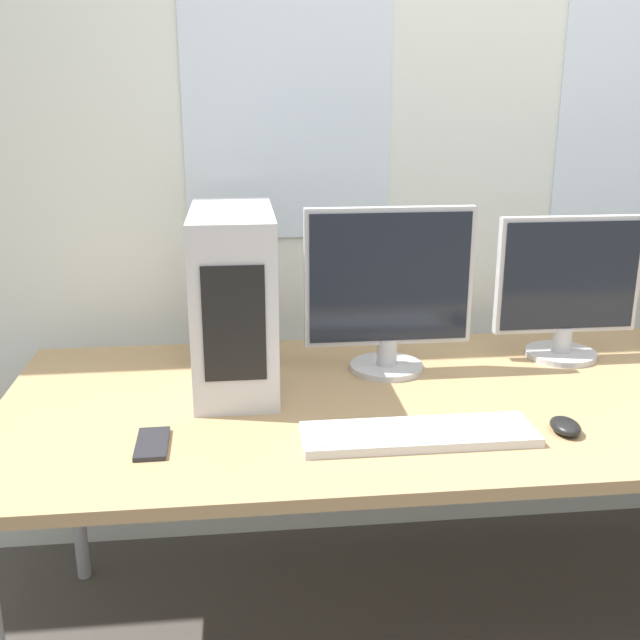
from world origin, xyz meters
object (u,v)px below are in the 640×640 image
(monitor_main, at_px, (389,289))
(monitor_right_near, at_px, (567,288))
(keyboard, at_px, (419,434))
(mouse, at_px, (565,426))
(pc_tower, at_px, (234,299))
(cell_phone, at_px, (152,444))

(monitor_main, distance_m, monitor_right_near, 0.51)
(keyboard, height_order, mouse, mouse)
(monitor_right_near, relative_size, mouse, 4.52)
(pc_tower, xyz_separation_m, keyboard, (0.38, -0.37, -0.21))
(monitor_main, height_order, mouse, monitor_main)
(keyboard, bearing_deg, pc_tower, 136.32)
(pc_tower, xyz_separation_m, monitor_main, (0.39, 0.05, 0.00))
(pc_tower, xyz_separation_m, cell_phone, (-0.18, -0.34, -0.21))
(monitor_right_near, height_order, mouse, monitor_right_near)
(monitor_right_near, bearing_deg, mouse, -112.49)
(monitor_right_near, distance_m, keyboard, 0.71)
(pc_tower, relative_size, mouse, 5.01)
(keyboard, distance_m, cell_phone, 0.56)
(pc_tower, relative_size, keyboard, 0.88)
(cell_phone, bearing_deg, monitor_main, 32.80)
(pc_tower, height_order, monitor_right_near, pc_tower)
(mouse, bearing_deg, keyboard, 179.00)
(mouse, xyz_separation_m, cell_phone, (-0.88, 0.03, -0.01))
(cell_phone, bearing_deg, monitor_right_near, 20.83)
(pc_tower, xyz_separation_m, mouse, (0.71, -0.37, -0.20))
(monitor_main, height_order, keyboard, monitor_main)
(keyboard, relative_size, cell_phone, 3.46)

